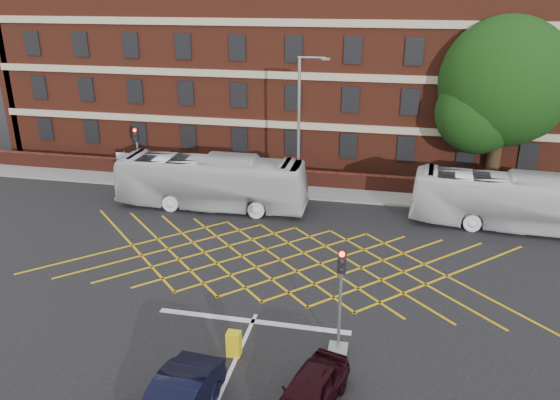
% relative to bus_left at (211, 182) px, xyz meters
% --- Properties ---
extents(ground, '(120.00, 120.00, 0.00)m').
position_rel_bus_left_xyz_m(ground, '(5.59, -8.08, -1.63)').
color(ground, black).
rests_on(ground, ground).
extents(victorian_building, '(51.00, 12.17, 20.40)m').
position_rel_bus_left_xyz_m(victorian_building, '(5.83, 13.92, 6.21)').
color(victorian_building, '#5C2517').
rests_on(victorian_building, ground).
extents(boundary_wall, '(56.00, 0.50, 1.10)m').
position_rel_bus_left_xyz_m(boundary_wall, '(5.59, 4.92, -1.08)').
color(boundary_wall, '#501D15').
rests_on(boundary_wall, ground).
extents(far_pavement, '(60.00, 3.00, 0.12)m').
position_rel_bus_left_xyz_m(far_pavement, '(5.59, 3.92, -1.57)').
color(far_pavement, slate).
rests_on(far_pavement, ground).
extents(box_junction_hatching, '(8.22, 8.22, 0.02)m').
position_rel_bus_left_xyz_m(box_junction_hatching, '(5.59, -6.08, -1.62)').
color(box_junction_hatching, '#CC990C').
rests_on(box_junction_hatching, ground).
extents(stop_line, '(8.00, 0.30, 0.02)m').
position_rel_bus_left_xyz_m(stop_line, '(5.59, -11.58, -1.62)').
color(stop_line, silver).
rests_on(stop_line, ground).
extents(bus_left, '(11.70, 2.84, 3.25)m').
position_rel_bus_left_xyz_m(bus_left, '(0.00, 0.00, 0.00)').
color(bus_left, silver).
rests_on(bus_left, ground).
extents(bus_right, '(11.43, 3.47, 3.14)m').
position_rel_bus_left_xyz_m(bus_right, '(17.54, 0.49, -0.06)').
color(bus_right, silver).
rests_on(bus_right, ground).
extents(car_maroon, '(2.55, 4.12, 1.31)m').
position_rel_bus_left_xyz_m(car_maroon, '(8.61, -15.91, -0.97)').
color(car_maroon, black).
rests_on(car_maroon, ground).
extents(deciduous_tree, '(8.34, 8.29, 11.24)m').
position_rel_bus_left_xyz_m(deciduous_tree, '(17.30, 7.41, 4.90)').
color(deciduous_tree, black).
rests_on(deciduous_tree, ground).
extents(traffic_light_near, '(0.70, 0.70, 4.27)m').
position_rel_bus_left_xyz_m(traffic_light_near, '(9.19, -12.82, 0.14)').
color(traffic_light_near, slate).
rests_on(traffic_light_near, ground).
extents(traffic_light_far, '(0.70, 0.70, 4.27)m').
position_rel_bus_left_xyz_m(traffic_light_far, '(-5.68, 1.96, 0.14)').
color(traffic_light_far, slate).
rests_on(traffic_light_far, ground).
extents(street_lamp, '(2.25, 1.00, 9.03)m').
position_rel_bus_left_xyz_m(street_lamp, '(5.13, 1.69, 1.49)').
color(street_lamp, slate).
rests_on(street_lamp, ground).
extents(direction_signs, '(1.10, 0.16, 2.20)m').
position_rel_bus_left_xyz_m(direction_signs, '(-7.36, 3.16, -0.25)').
color(direction_signs, gray).
rests_on(direction_signs, ground).
extents(utility_cabinet, '(0.50, 0.41, 0.98)m').
position_rel_bus_left_xyz_m(utility_cabinet, '(5.46, -13.82, -1.14)').
color(utility_cabinet, gold).
rests_on(utility_cabinet, ground).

